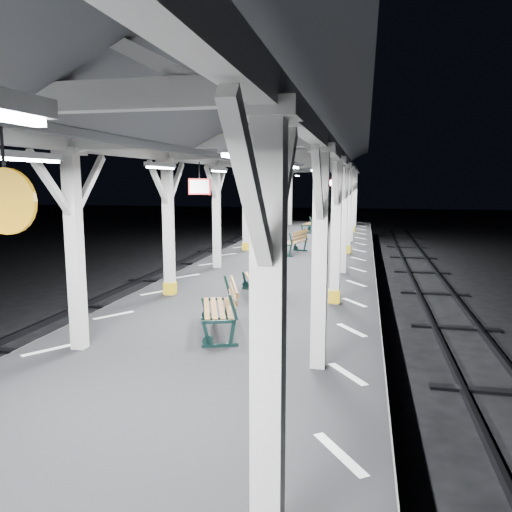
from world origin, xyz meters
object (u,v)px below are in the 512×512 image
(bench_far, at_px, (295,241))
(bench_near, at_px, (223,306))
(bench_mid, at_px, (261,277))
(bench_extra, at_px, (312,223))

(bench_far, bearing_deg, bench_near, -76.53)
(bench_near, distance_m, bench_far, 10.19)
(bench_mid, height_order, bench_far, bench_far)
(bench_far, relative_size, bench_extra, 1.00)
(bench_near, height_order, bench_far, bench_near)
(bench_mid, bearing_deg, bench_far, 70.76)
(bench_extra, bearing_deg, bench_near, -82.94)
(bench_near, bearing_deg, bench_far, 71.55)
(bench_far, height_order, bench_extra, bench_extra)
(bench_near, relative_size, bench_far, 1.03)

